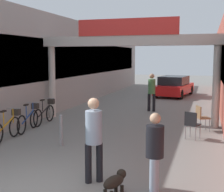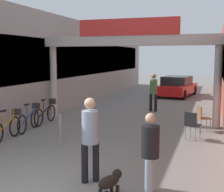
{
  "view_description": "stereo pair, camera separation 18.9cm",
  "coord_description": "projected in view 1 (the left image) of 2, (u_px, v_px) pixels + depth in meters",
  "views": [
    {
      "loc": [
        3.05,
        -4.83,
        2.61
      ],
      "look_at": [
        0.0,
        5.04,
        1.3
      ],
      "focal_mm": 50.0,
      "sensor_mm": 36.0,
      "label": 1
    },
    {
      "loc": [
        3.23,
        -4.77,
        2.61
      ],
      "look_at": [
        0.0,
        5.04,
        1.3
      ],
      "focal_mm": 50.0,
      "sensor_mm": 36.0,
      "label": 2
    }
  ],
  "objects": [
    {
      "name": "arcade_sign_gateway",
      "position": [
        128.0,
        50.0,
        12.19
      ],
      "size": [
        7.4,
        0.47,
        4.06
      ],
      "color": "beige",
      "rests_on": "ground_plane"
    },
    {
      "name": "bicycle_blue_third",
      "position": [
        29.0,
        118.0,
        11.02
      ],
      "size": [
        0.46,
        1.68,
        0.98
      ],
      "color": "black",
      "rests_on": "ground_plane"
    },
    {
      "name": "cafe_chair_wood_farther",
      "position": [
        201.0,
        116.0,
        10.94
      ],
      "size": [
        0.53,
        0.53,
        0.89
      ],
      "color": "gray",
      "rests_on": "ground_plane"
    },
    {
      "name": "bollard_post_metal",
      "position": [
        61.0,
        130.0,
        9.13
      ],
      "size": [
        0.1,
        0.1,
        0.94
      ],
      "color": "gray",
      "rests_on": "ground_plane"
    },
    {
      "name": "pedestrian_carrying_crate",
      "position": [
        152.0,
        90.0,
        14.84
      ],
      "size": [
        0.39,
        0.36,
        1.81
      ],
      "color": "black",
      "rests_on": "ground_plane"
    },
    {
      "name": "parked_car_red",
      "position": [
        174.0,
        86.0,
        20.68
      ],
      "size": [
        2.35,
        4.22,
        1.33
      ],
      "color": "red",
      "rests_on": "ground_plane"
    },
    {
      "name": "dog_on_leash",
      "position": [
        115.0,
        181.0,
        5.85
      ],
      "size": [
        0.42,
        0.65,
        0.46
      ],
      "color": "black",
      "rests_on": "ground_plane"
    },
    {
      "name": "cafe_chair_black_nearer",
      "position": [
        192.0,
        123.0,
        9.81
      ],
      "size": [
        0.52,
        0.52,
        0.89
      ],
      "color": "gray",
      "rests_on": "ground_plane"
    },
    {
      "name": "pedestrian_with_dog",
      "position": [
        94.0,
        134.0,
        6.4
      ],
      "size": [
        0.47,
        0.47,
        1.78
      ],
      "color": "black",
      "rests_on": "ground_plane"
    },
    {
      "name": "pedestrian_companion",
      "position": [
        155.0,
        149.0,
        5.84
      ],
      "size": [
        0.34,
        0.38,
        1.58
      ],
      "color": "#8C9EB2",
      "rests_on": "ground_plane"
    },
    {
      "name": "bicycle_orange_second",
      "position": [
        8.0,
        126.0,
        9.76
      ],
      "size": [
        0.46,
        1.69,
        0.98
      ],
      "color": "black",
      "rests_on": "ground_plane"
    },
    {
      "name": "storefront_left",
      "position": [
        57.0,
        63.0,
        17.43
      ],
      "size": [
        3.0,
        26.0,
        4.49
      ],
      "color": "#9E9993",
      "rests_on": "ground_plane"
    },
    {
      "name": "bicycle_black_farthest",
      "position": [
        45.0,
        112.0,
        12.2
      ],
      "size": [
        0.46,
        1.69,
        0.98
      ],
      "color": "black",
      "rests_on": "ground_plane"
    }
  ]
}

